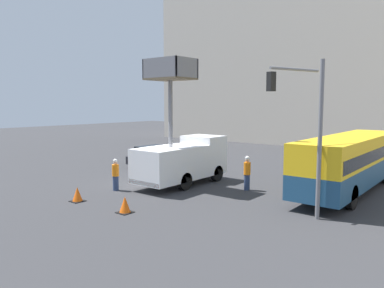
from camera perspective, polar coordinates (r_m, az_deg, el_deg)
The scene contains 10 objects.
ground_plane at distance 22.17m, azimuth -5.09°, elevation -6.30°, with size 120.00×120.00×0.00m, color #333335.
building_backdrop_far at distance 47.64m, azimuth 20.53°, elevation 12.96°, with size 44.00×10.00×21.49m.
utility_truck at distance 22.06m, azimuth -1.45°, elevation -2.03°, with size 2.50×6.20×7.24m.
city_bus at distance 22.00m, azimuth 23.04°, elevation -2.08°, with size 2.50×11.51×3.04m.
traffic_light_pole at distance 16.68m, azimuth 16.39°, elevation 4.52°, with size 3.02×2.77×6.55m.
road_worker_near_truck at distance 21.11m, azimuth -11.57°, elevation -4.61°, with size 0.38×0.38×1.77m.
road_worker_directing at distance 20.97m, azimuth 8.39°, elevation -4.38°, with size 0.38×0.38×1.91m.
traffic_cone_near_truck at distance 16.89m, azimuth -10.18°, elevation -9.14°, with size 0.64×0.64×0.73m.
traffic_cone_mid_road at distance 19.32m, azimuth -17.07°, elevation -7.39°, with size 0.63×0.63×0.72m.
parked_car_curbside at distance 29.16m, azimuth -5.85°, elevation -1.77°, with size 1.76×4.32×1.55m.
Camera 1 is at (15.00, -15.62, 4.76)m, focal length 35.00 mm.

